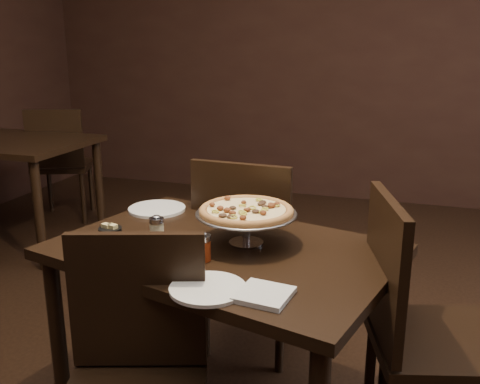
% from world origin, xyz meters
% --- Properties ---
extents(room, '(6.04, 7.04, 2.84)m').
position_xyz_m(room, '(0.06, 0.03, 1.40)').
color(room, black).
rests_on(room, ground).
extents(dining_table, '(1.38, 1.09, 0.76)m').
position_xyz_m(dining_table, '(0.06, 0.05, 0.66)').
color(dining_table, black).
rests_on(dining_table, ground).
extents(background_table, '(1.29, 0.86, 0.80)m').
position_xyz_m(background_table, '(-2.20, 1.47, 0.70)').
color(background_table, black).
rests_on(background_table, ground).
extents(pizza_stand, '(0.38, 0.38, 0.16)m').
position_xyz_m(pizza_stand, '(0.14, 0.11, 0.89)').
color(pizza_stand, '#B0B0B7').
rests_on(pizza_stand, dining_table).
extents(parmesan_shaker, '(0.06, 0.06, 0.10)m').
position_xyz_m(parmesan_shaker, '(-0.20, 0.04, 0.81)').
color(parmesan_shaker, beige).
rests_on(parmesan_shaker, dining_table).
extents(pepper_flake_shaker, '(0.06, 0.06, 0.11)m').
position_xyz_m(pepper_flake_shaker, '(0.04, -0.09, 0.81)').
color(pepper_flake_shaker, maroon).
rests_on(pepper_flake_shaker, dining_table).
extents(packet_caddy, '(0.09, 0.09, 0.07)m').
position_xyz_m(packet_caddy, '(-0.36, -0.03, 0.79)').
color(packet_caddy, black).
rests_on(packet_caddy, dining_table).
extents(napkin_stack, '(0.17, 0.17, 0.02)m').
position_xyz_m(napkin_stack, '(0.32, -0.29, 0.77)').
color(napkin_stack, silver).
rests_on(napkin_stack, dining_table).
extents(plate_left, '(0.26, 0.26, 0.01)m').
position_xyz_m(plate_left, '(-0.37, 0.38, 0.77)').
color(plate_left, white).
rests_on(plate_left, dining_table).
extents(plate_near, '(0.24, 0.24, 0.01)m').
position_xyz_m(plate_near, '(0.14, -0.30, 0.77)').
color(plate_near, white).
rests_on(plate_near, dining_table).
extents(serving_spatula, '(0.15, 0.15, 0.02)m').
position_xyz_m(serving_spatula, '(0.22, 0.04, 0.89)').
color(serving_spatula, '#B0B0B7').
rests_on(serving_spatula, pizza_stand).
extents(chair_far, '(0.49, 0.49, 0.99)m').
position_xyz_m(chair_far, '(0.01, 0.58, 0.54)').
color(chair_far, black).
rests_on(chair_far, ground).
extents(chair_near, '(0.55, 0.55, 0.93)m').
position_xyz_m(chair_near, '(-0.05, -0.44, 0.51)').
color(chair_near, black).
rests_on(chair_near, ground).
extents(chair_side, '(0.58, 0.58, 1.00)m').
position_xyz_m(chair_side, '(0.78, 0.09, 0.55)').
color(chair_side, black).
rests_on(chair_side, ground).
extents(bg_chair_far, '(0.59, 0.59, 0.98)m').
position_xyz_m(bg_chair_far, '(-2.12, 2.05, 0.53)').
color(bg_chair_far, black).
rests_on(bg_chair_far, ground).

